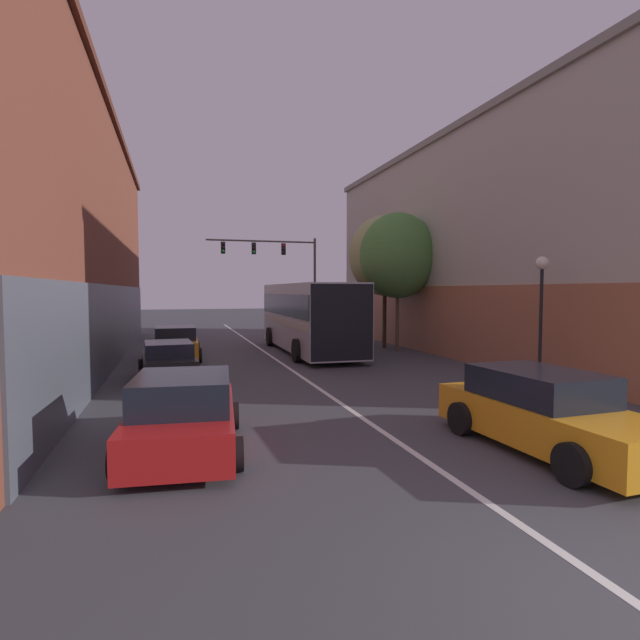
{
  "coord_description": "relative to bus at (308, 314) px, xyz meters",
  "views": [
    {
      "loc": [
        -4.19,
        -3.29,
        2.99
      ],
      "look_at": [
        1.95,
        17.74,
        1.7
      ],
      "focal_mm": 28.0,
      "sensor_mm": 36.0,
      "label": 1
    }
  ],
  "objects": [
    {
      "name": "street_lamp",
      "position": [
        4.45,
        -10.69,
        0.85
      ],
      "size": [
        0.39,
        0.39,
        4.02
      ],
      "color": "black",
      "rests_on": "ground_plane"
    },
    {
      "name": "building_right_storefront",
      "position": [
        9.11,
        -2.16,
        3.34
      ],
      "size": [
        7.64,
        24.68,
        10.17
      ],
      "color": "#B7B2A3",
      "rests_on": "ground_plane"
    },
    {
      "name": "parked_car_left_mid",
      "position": [
        -6.1,
        -13.83,
        -1.18
      ],
      "size": [
        2.38,
        4.31,
        1.45
      ],
      "rotation": [
        0.0,
        0.0,
        1.48
      ],
      "color": "red",
      "rests_on": "ground_plane"
    },
    {
      "name": "hatchback_foreground",
      "position": [
        0.39,
        -15.68,
        -1.15
      ],
      "size": [
        2.18,
        4.73,
        1.48
      ],
      "rotation": [
        0.0,
        0.0,
        1.62
      ],
      "color": "orange",
      "rests_on": "ground_plane"
    },
    {
      "name": "parked_car_left_far",
      "position": [
        -6.45,
        -6.02,
        -1.24
      ],
      "size": [
        2.09,
        3.98,
        1.3
      ],
      "rotation": [
        0.0,
        0.0,
        1.64
      ],
      "color": "black",
      "rests_on": "ground_plane"
    },
    {
      "name": "street_tree_near",
      "position": [
        4.29,
        0.69,
        2.93
      ],
      "size": [
        3.78,
        3.4,
        6.88
      ],
      "color": "#3D2D1E",
      "rests_on": "ground_plane"
    },
    {
      "name": "parked_car_left_near",
      "position": [
        -6.19,
        -0.97,
        -1.17
      ],
      "size": [
        2.08,
        4.32,
        1.46
      ],
      "rotation": [
        0.0,
        0.0,
        1.56
      ],
      "color": "orange",
      "rests_on": "ground_plane"
    },
    {
      "name": "street_tree_far",
      "position": [
        4.34,
        -0.78,
        2.84
      ],
      "size": [
        3.8,
        3.42,
        6.8
      ],
      "color": "brown",
      "rests_on": "ground_plane"
    },
    {
      "name": "bus",
      "position": [
        0.0,
        0.0,
        0.0
      ],
      "size": [
        3.01,
        10.57,
        3.31
      ],
      "rotation": [
        0.0,
        0.0,
        1.56
      ],
      "color": "#B7B7BC",
      "rests_on": "ground_plane"
    },
    {
      "name": "lane_center_line",
      "position": [
        -2.03,
        -2.32,
        -1.86
      ],
      "size": [
        0.14,
        47.4,
        0.01
      ],
      "color": "silver",
      "rests_on": "ground_plane"
    },
    {
      "name": "traffic_signal_gantry",
      "position": [
        1.0,
        11.37,
        3.14
      ],
      "size": [
        7.74,
        0.36,
        6.74
      ],
      "color": "#514C47",
      "rests_on": "ground_plane"
    },
    {
      "name": "building_left_brick",
      "position": [
        -12.59,
        -1.35,
        3.32
      ],
      "size": [
        8.52,
        29.38,
        10.13
      ],
      "color": "brown",
      "rests_on": "ground_plane"
    }
  ]
}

